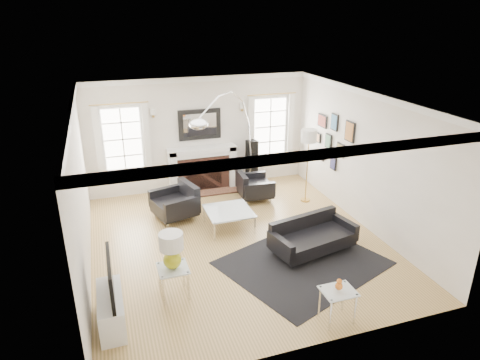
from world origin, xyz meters
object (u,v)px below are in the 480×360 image
object	(u,v)px
armchair_left	(177,203)
armchair_right	(253,187)
fireplace	(203,169)
coffee_table	(229,212)
sofa	(311,237)
gourd_lamp	(172,248)
arc_floor_lamp	(227,144)

from	to	relation	value
armchair_left	armchair_right	distance (m)	1.95
fireplace	armchair_right	xyz separation A→B (m)	(0.99, -0.97, -0.22)
armchair_left	coffee_table	bearing A→B (deg)	-41.12
armchair_left	coffee_table	xyz separation A→B (m)	(0.93, -0.81, 0.03)
sofa	coffee_table	size ratio (longest dim) A/B	1.88
sofa	armchair_right	world-z (taller)	armchair_right
gourd_lamp	arc_floor_lamp	size ratio (longest dim) A/B	0.22
armchair_right	gourd_lamp	size ratio (longest dim) A/B	1.48
armchair_right	arc_floor_lamp	size ratio (longest dim) A/B	0.33
fireplace	sofa	size ratio (longest dim) A/B	0.98
fireplace	arc_floor_lamp	world-z (taller)	arc_floor_lamp
arc_floor_lamp	armchair_right	bearing A→B (deg)	6.74
sofa	gourd_lamp	bearing A→B (deg)	-168.27
gourd_lamp	fireplace	bearing A→B (deg)	70.21
arc_floor_lamp	armchair_left	bearing A→B (deg)	-164.98
coffee_table	gourd_lamp	size ratio (longest dim) A/B	1.53
fireplace	sofa	distance (m)	3.76
sofa	gourd_lamp	world-z (taller)	gourd_lamp
fireplace	sofa	xyz separation A→B (m)	(1.22, -3.54, -0.26)
armchair_left	gourd_lamp	size ratio (longest dim) A/B	1.85
armchair_left	arc_floor_lamp	size ratio (longest dim) A/B	0.41
coffee_table	arc_floor_lamp	size ratio (longest dim) A/B	0.34
sofa	armchair_right	bearing A→B (deg)	95.27
gourd_lamp	arc_floor_lamp	world-z (taller)	arc_floor_lamp
fireplace	arc_floor_lamp	distance (m)	1.44
fireplace	armchair_left	world-z (taller)	fireplace
armchair_right	arc_floor_lamp	xyz separation A→B (m)	(-0.65, -0.08, 1.15)
armchair_left	gourd_lamp	bearing A→B (deg)	-101.58
fireplace	sofa	bearing A→B (deg)	-70.97
sofa	armchair_left	xyz separation A→B (m)	(-2.14, 2.16, 0.06)
armchair_right	armchair_left	bearing A→B (deg)	-167.74
fireplace	armchair_left	xyz separation A→B (m)	(-0.92, -1.39, -0.19)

